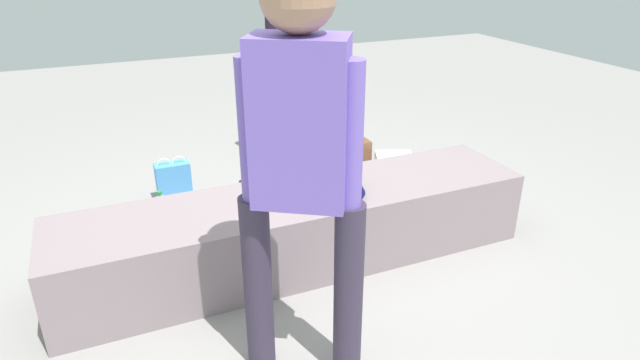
# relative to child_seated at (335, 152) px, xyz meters

# --- Properties ---
(ground_plane) EXTENTS (12.00, 12.00, 0.00)m
(ground_plane) POSITION_rel_child_seated_xyz_m (-0.22, -0.02, -0.63)
(ground_plane) COLOR gray
(concrete_ledge) EXTENTS (2.61, 0.57, 0.42)m
(concrete_ledge) POSITION_rel_child_seated_xyz_m (-0.22, -0.02, -0.42)
(concrete_ledge) COLOR gray
(concrete_ledge) RESTS_ON ground_plane
(child_seated) EXTENTS (0.29, 0.34, 0.48)m
(child_seated) POSITION_rel_child_seated_xyz_m (0.00, 0.00, 0.00)
(child_seated) COLOR navy
(child_seated) RESTS_ON concrete_ledge
(adult_standing) EXTENTS (0.43, 0.35, 1.66)m
(adult_standing) POSITION_rel_child_seated_xyz_m (-0.50, -0.78, 0.37)
(adult_standing) COLOR #352C41
(adult_standing) RESTS_ON ground_plane
(cake_plate) EXTENTS (0.22, 0.22, 0.07)m
(cake_plate) POSITION_rel_child_seated_xyz_m (-0.23, -0.09, -0.19)
(cake_plate) COLOR #E0594C
(cake_plate) RESTS_ON concrete_ledge
(gift_bag) EXTENTS (0.23, 0.12, 0.32)m
(gift_bag) POSITION_rel_child_seated_xyz_m (-0.74, 1.07, -0.49)
(gift_bag) COLOR #4C99E0
(gift_bag) RESTS_ON ground_plane
(railing_post) EXTENTS (0.36, 0.36, 1.20)m
(railing_post) POSITION_rel_child_seated_xyz_m (0.15, 1.45, -0.17)
(railing_post) COLOR black
(railing_post) RESTS_ON ground_plane
(water_bottle_near_gift) EXTENTS (0.07, 0.07, 0.22)m
(water_bottle_near_gift) POSITION_rel_child_seated_xyz_m (-0.87, 0.78, -0.53)
(water_bottle_near_gift) COLOR silver
(water_bottle_near_gift) RESTS_ON ground_plane
(water_bottle_far_side) EXTENTS (0.07, 0.07, 0.21)m
(water_bottle_far_side) POSITION_rel_child_seated_xyz_m (0.19, 0.65, -0.54)
(water_bottle_far_side) COLOR silver
(water_bottle_far_side) RESTS_ON ground_plane
(party_cup_red) EXTENTS (0.09, 0.09, 0.12)m
(party_cup_red) POSITION_rel_child_seated_xyz_m (-1.30, 0.55, -0.57)
(party_cup_red) COLOR red
(party_cup_red) RESTS_ON ground_plane
(cake_box_white) EXTENTS (0.39, 0.41, 0.12)m
(cake_box_white) POSITION_rel_child_seated_xyz_m (0.94, 0.89, -0.57)
(cake_box_white) COLOR white
(cake_box_white) RESTS_ON ground_plane
(handbag_black_leather) EXTENTS (0.28, 0.13, 0.34)m
(handbag_black_leather) POSITION_rel_child_seated_xyz_m (-0.23, 0.63, -0.51)
(handbag_black_leather) COLOR black
(handbag_black_leather) RESTS_ON ground_plane
(handbag_brown_canvas) EXTENTS (0.32, 0.14, 0.31)m
(handbag_brown_canvas) POSITION_rel_child_seated_xyz_m (0.68, 1.16, -0.53)
(handbag_brown_canvas) COLOR brown
(handbag_brown_canvas) RESTS_ON ground_plane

